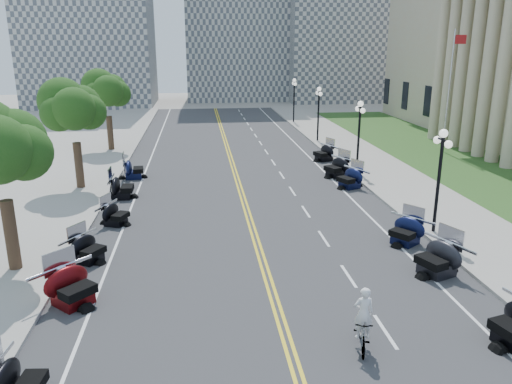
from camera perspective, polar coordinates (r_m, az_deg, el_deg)
name	(u,v)px	position (r m, az deg, el deg)	size (l,w,h in m)	color
ground	(268,280)	(19.64, 1.43, -10.07)	(160.00, 160.00, 0.00)	gray
road	(244,203)	(28.87, -1.34, -1.23)	(16.00, 90.00, 0.01)	#333335
centerline_yellow_a	(242,203)	(28.86, -1.58, -1.22)	(0.12, 90.00, 0.00)	yellow
centerline_yellow_b	(246,202)	(28.88, -1.10, -1.20)	(0.12, 90.00, 0.00)	yellow
edge_line_north	(352,199)	(30.11, 10.88, -0.76)	(0.12, 90.00, 0.00)	white
edge_line_south	(132,206)	(29.02, -14.03, -1.62)	(0.12, 90.00, 0.00)	white
lane_dash_5	(385,331)	(16.99, 14.56, -15.16)	(0.12, 2.00, 0.00)	white
lane_dash_6	(349,276)	(20.29, 10.53, -9.41)	(0.12, 2.00, 0.00)	white
lane_dash_7	(324,238)	(23.81, 7.75, -5.28)	(0.12, 2.00, 0.00)	white
lane_dash_8	(306,211)	(27.46, 5.72, -2.23)	(0.12, 2.00, 0.00)	white
lane_dash_9	(292,191)	(31.20, 4.18, 0.11)	(0.12, 2.00, 0.00)	white
lane_dash_10	(282,175)	(34.99, 2.97, 1.94)	(0.12, 2.00, 0.00)	white
lane_dash_11	(273,162)	(38.83, 1.99, 3.41)	(0.12, 2.00, 0.00)	white
lane_dash_12	(266,152)	(42.69, 1.19, 4.61)	(0.12, 2.00, 0.00)	white
lane_dash_13	(261,143)	(46.58, 0.52, 5.62)	(0.12, 2.00, 0.00)	white
lane_dash_14	(256,136)	(50.49, -0.05, 6.46)	(0.12, 2.00, 0.00)	white
lane_dash_15	(251,129)	(54.41, -0.54, 7.19)	(0.12, 2.00, 0.00)	white
lane_dash_16	(248,124)	(58.34, -0.96, 7.82)	(0.12, 2.00, 0.00)	white
lane_dash_17	(244,119)	(62.28, -1.33, 8.37)	(0.12, 2.00, 0.00)	white
lane_dash_18	(242,114)	(66.22, -1.66, 8.85)	(0.12, 2.00, 0.00)	white
lane_dash_19	(239,111)	(70.18, -1.95, 9.28)	(0.12, 2.00, 0.00)	white
sidewalk_north	(418,195)	(31.55, 18.01, -0.37)	(5.00, 90.00, 0.15)	#9E9991
sidewalk_south	(56,208)	(29.83, -21.87, -1.72)	(5.00, 90.00, 0.15)	#9E9991
lawn	(461,163)	(41.58, 22.34, 3.10)	(9.00, 60.00, 0.10)	#356023
distant_block_a	(88,15)	(81.00, -18.67, 18.64)	(18.00, 14.00, 26.00)	gray
distant_block_b	(235,5)	(85.87, -2.43, 20.60)	(16.00, 12.00, 30.00)	gray
distant_block_c	(348,31)	(85.99, 10.42, 17.68)	(20.00, 14.00, 22.00)	gray
street_lamp_2	(438,182)	(24.88, 20.13, 1.07)	(0.50, 1.20, 4.90)	black
street_lamp_3	(359,137)	(35.73, 11.65, 6.17)	(0.50, 1.20, 4.90)	black
street_lamp_4	(318,114)	(47.14, 7.13, 8.81)	(0.50, 1.20, 4.90)	black
street_lamp_5	(294,101)	(58.78, 4.36, 10.38)	(0.50, 1.20, 4.90)	black
flagpole	(449,93)	(44.57, 21.16, 10.52)	(1.10, 0.20, 10.00)	silver
tree_3	(74,114)	(32.52, -20.12, 8.37)	(4.80, 4.80, 9.20)	#235619
tree_4	(107,95)	(44.22, -16.66, 10.57)	(4.80, 4.80, 9.20)	#235619
motorcycle_n_5	(438,257)	(21.05, 20.06, -6.95)	(2.19, 2.19, 1.54)	black
motorcycle_n_6	(406,230)	(23.80, 16.76, -4.13)	(1.97, 1.97, 1.38)	black
motorcycle_n_8	(350,177)	(32.25, 10.68, 1.70)	(2.04, 2.04, 1.43)	black
motorcycle_n_9	(337,166)	(34.79, 9.21, 2.93)	(2.17, 2.17, 1.52)	black
motorcycle_n_10	(324,152)	(39.61, 7.76, 4.57)	(2.04, 2.04, 1.43)	black
motorcycle_s_4	(17,381)	(14.66, -25.67, -18.94)	(1.91, 1.91, 1.34)	black
motorcycle_s_5	(72,284)	(18.79, -20.32, -9.87)	(2.18, 2.18, 1.53)	#590A0C
motorcycle_s_6	(88,247)	(22.13, -18.67, -6.01)	(1.84, 1.84, 1.29)	black
motorcycle_s_7	(115,213)	(26.15, -15.79, -2.34)	(1.78, 1.78, 1.25)	black
motorcycle_s_8	(121,186)	(30.56, -15.14, 0.65)	(2.13, 2.13, 1.49)	black
motorcycle_s_9	(133,168)	(35.01, -13.85, 2.69)	(2.07, 2.07, 1.45)	black
bicycle	(362,332)	(15.78, 12.03, -15.41)	(0.50, 1.77, 1.06)	#A51414
cyclist_rider	(365,291)	(15.12, 12.34, -11.02)	(0.60, 0.40, 1.66)	white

